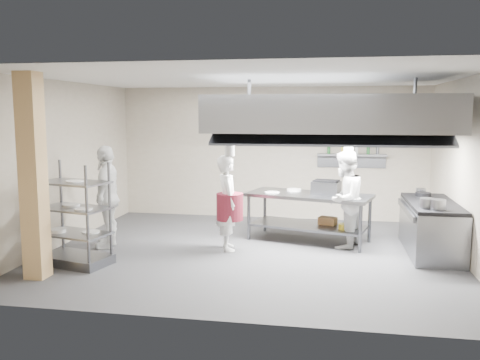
% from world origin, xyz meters
% --- Properties ---
extents(floor, '(7.00, 7.00, 0.00)m').
position_xyz_m(floor, '(0.00, 0.00, 0.00)').
color(floor, '#3A3A3C').
rests_on(floor, ground).
extents(ceiling, '(7.00, 7.00, 0.00)m').
position_xyz_m(ceiling, '(0.00, 0.00, 3.00)').
color(ceiling, silver).
rests_on(ceiling, wall_back).
extents(wall_back, '(7.00, 0.00, 7.00)m').
position_xyz_m(wall_back, '(0.00, 3.00, 1.50)').
color(wall_back, gray).
rests_on(wall_back, ground).
extents(wall_left, '(0.00, 6.00, 6.00)m').
position_xyz_m(wall_left, '(-3.50, 0.00, 1.50)').
color(wall_left, gray).
rests_on(wall_left, ground).
extents(wall_right, '(0.00, 6.00, 6.00)m').
position_xyz_m(wall_right, '(3.50, 0.00, 1.50)').
color(wall_right, gray).
rests_on(wall_right, ground).
extents(column, '(0.30, 0.30, 3.00)m').
position_xyz_m(column, '(-2.90, -1.90, 1.50)').
color(column, '#DDB071').
rests_on(column, floor).
extents(exhaust_hood, '(4.00, 2.50, 0.60)m').
position_xyz_m(exhaust_hood, '(1.30, 0.40, 2.40)').
color(exhaust_hood, gray).
rests_on(exhaust_hood, ceiling).
extents(hood_strip_a, '(1.60, 0.12, 0.04)m').
position_xyz_m(hood_strip_a, '(0.40, 0.40, 2.08)').
color(hood_strip_a, white).
rests_on(hood_strip_a, exhaust_hood).
extents(hood_strip_b, '(1.60, 0.12, 0.04)m').
position_xyz_m(hood_strip_b, '(2.20, 0.40, 2.08)').
color(hood_strip_b, white).
rests_on(hood_strip_b, exhaust_hood).
extents(wall_shelf, '(1.50, 0.28, 0.04)m').
position_xyz_m(wall_shelf, '(1.80, 2.84, 1.50)').
color(wall_shelf, gray).
rests_on(wall_shelf, wall_back).
extents(island, '(2.46, 1.53, 0.91)m').
position_xyz_m(island, '(0.96, 0.95, 0.46)').
color(island, gray).
rests_on(island, floor).
extents(island_worktop, '(2.46, 1.53, 0.06)m').
position_xyz_m(island_worktop, '(0.96, 0.95, 0.88)').
color(island_worktop, gray).
rests_on(island_worktop, island).
extents(island_undershelf, '(2.26, 1.39, 0.04)m').
position_xyz_m(island_undershelf, '(0.96, 0.95, 0.30)').
color(island_undershelf, slate).
rests_on(island_undershelf, island).
extents(pass_rack, '(1.22, 0.88, 1.65)m').
position_xyz_m(pass_rack, '(-2.68, -1.19, 0.82)').
color(pass_rack, slate).
rests_on(pass_rack, floor).
extents(cooking_range, '(0.80, 2.00, 0.84)m').
position_xyz_m(cooking_range, '(3.08, 0.50, 0.42)').
color(cooking_range, gray).
rests_on(cooking_range, floor).
extents(range_top, '(0.78, 1.96, 0.06)m').
position_xyz_m(range_top, '(3.08, 0.50, 0.87)').
color(range_top, black).
rests_on(range_top, cooking_range).
extents(chef_head, '(0.58, 0.71, 1.69)m').
position_xyz_m(chef_head, '(-0.43, 0.10, 0.84)').
color(chef_head, white).
rests_on(chef_head, floor).
extents(chef_line, '(0.95, 1.05, 1.76)m').
position_xyz_m(chef_line, '(1.60, 0.62, 0.88)').
color(chef_line, white).
rests_on(chef_line, floor).
extents(chef_plating, '(0.64, 1.15, 1.85)m').
position_xyz_m(chef_plating, '(-2.60, -0.10, 0.92)').
color(chef_plating, white).
rests_on(chef_plating, floor).
extents(griddle, '(0.57, 0.49, 0.24)m').
position_xyz_m(griddle, '(1.27, 0.96, 1.03)').
color(griddle, slate).
rests_on(griddle, island_worktop).
extents(wicker_basket, '(0.37, 0.31, 0.14)m').
position_xyz_m(wicker_basket, '(1.31, 1.02, 0.39)').
color(wicker_basket, brown).
rests_on(wicker_basket, island_undershelf).
extents(stockpot, '(0.23, 0.23, 0.16)m').
position_xyz_m(stockpot, '(2.89, -0.10, 0.98)').
color(stockpot, gray).
rests_on(stockpot, range_top).
extents(plate_stack, '(0.28, 0.28, 0.05)m').
position_xyz_m(plate_stack, '(-2.68, -1.19, 0.53)').
color(plate_stack, silver).
rests_on(plate_stack, pass_rack).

